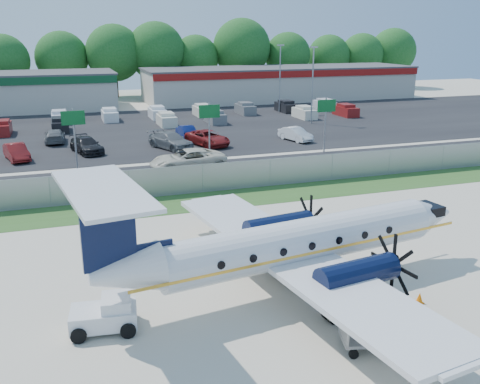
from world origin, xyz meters
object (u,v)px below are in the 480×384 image
object	(u,v)px
pushback_tug	(107,314)
baggage_cart_near	(296,265)
baggage_cart_far	(369,337)
aircraft	(294,243)

from	to	relation	value
pushback_tug	baggage_cart_near	bearing A→B (deg)	12.12
pushback_tug	baggage_cart_near	size ratio (longest dim) A/B	1.06
pushback_tug	baggage_cart_near	world-z (taller)	pushback_tug
pushback_tug	baggage_cart_far	distance (m)	9.58
baggage_cart_near	baggage_cart_far	size ratio (longest dim) A/B	1.12
baggage_cart_near	aircraft	bearing A→B (deg)	-120.45
baggage_cart_near	baggage_cart_far	distance (m)	6.14
pushback_tug	baggage_cart_near	xyz separation A→B (m)	(8.57, 1.84, -0.08)
aircraft	baggage_cart_near	xyz separation A→B (m)	(0.66, 1.13, -1.63)
aircraft	baggage_cart_far	bearing A→B (deg)	-82.62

